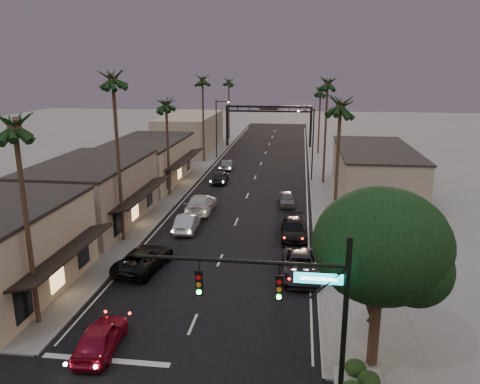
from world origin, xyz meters
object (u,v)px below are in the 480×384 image
(palm_ra, at_px, (341,101))
(palm_far, at_px, (229,80))
(palm_rb, at_px, (328,80))
(curbside_near, at_px, (300,266))
(corner_tree, at_px, (383,250))
(streetlight_right, at_px, (311,139))
(oncoming_red, at_px, (101,337))
(palm_lb, at_px, (112,74))
(curbside_black, at_px, (294,230))
(palm_lc, at_px, (166,100))
(traffic_signal, at_px, (296,300))
(streetlight_left, at_px, (218,124))
(oncoming_pickup, at_px, (144,258))
(palm_rc, at_px, (321,89))
(palm_la, at_px, (13,119))
(oncoming_silver, at_px, (187,222))
(palm_ld, at_px, (202,77))
(arch, at_px, (269,116))

(palm_ra, xyz_separation_m, palm_far, (-16.90, 54.00, 0.00))
(palm_rb, relative_size, curbside_near, 2.56)
(corner_tree, height_order, streetlight_right, streetlight_right)
(corner_tree, height_order, palm_far, palm_far)
(palm_far, height_order, oncoming_red, palm_far)
(corner_tree, xyz_separation_m, palm_ra, (-0.88, 16.55, 5.46))
(palm_lb, distance_m, curbside_black, 18.96)
(palm_lc, bearing_deg, curbside_black, -39.82)
(traffic_signal, relative_size, palm_lc, 0.70)
(corner_tree, bearing_deg, palm_lc, 122.34)
(palm_lb, bearing_deg, streetlight_left, 87.33)
(traffic_signal, distance_m, palm_ra, 21.19)
(traffic_signal, xyz_separation_m, oncoming_pickup, (-10.77, 12.84, -4.29))
(palm_rb, bearing_deg, palm_rc, 90.00)
(palm_far, bearing_deg, streetlight_right, -65.24)
(palm_far, distance_m, curbside_near, 63.56)
(streetlight_left, bearing_deg, corner_tree, -72.03)
(traffic_signal, bearing_deg, palm_rb, 85.84)
(corner_tree, xyz_separation_m, palm_lc, (-18.08, 28.55, 4.49))
(palm_la, distance_m, palm_ra, 22.82)
(oncoming_pickup, bearing_deg, corner_tree, 155.02)
(palm_far, height_order, oncoming_silver, palm_far)
(traffic_signal, distance_m, palm_la, 16.42)
(oncoming_pickup, relative_size, oncoming_silver, 1.23)
(oncoming_pickup, bearing_deg, palm_la, 73.69)
(palm_ra, height_order, oncoming_red, palm_ra)
(palm_ra, bearing_deg, traffic_signal, -98.28)
(palm_far, bearing_deg, palm_rb, -63.57)
(palm_rb, bearing_deg, oncoming_red, -108.87)
(streetlight_left, xyz_separation_m, palm_rc, (15.52, 6.00, 5.14))
(palm_la, relative_size, curbside_near, 2.38)
(palm_ld, distance_m, oncoming_silver, 32.44)
(curbside_black, bearing_deg, palm_ra, -9.33)
(corner_tree, distance_m, streetlight_left, 53.15)
(streetlight_right, height_order, palm_la, palm_la)
(palm_ra, bearing_deg, curbside_near, -110.83)
(palm_lc, bearing_deg, arch, 75.80)
(corner_tree, relative_size, arch, 0.58)
(palm_ra, bearing_deg, streetlight_left, 114.54)
(streetlight_right, bearing_deg, palm_lc, -149.89)
(palm_far, relative_size, oncoming_red, 2.98)
(palm_far, height_order, curbside_near, palm_far)
(traffic_signal, relative_size, streetlight_left, 0.95)
(palm_rc, relative_size, curbside_black, 2.30)
(corner_tree, bearing_deg, curbside_near, 110.40)
(streetlight_right, relative_size, palm_rb, 0.63)
(palm_lb, distance_m, palm_far, 56.03)
(oncoming_red, xyz_separation_m, curbside_near, (9.98, 9.98, 0.01))
(palm_la, height_order, palm_rc, palm_la)
(arch, distance_m, streetlight_left, 13.85)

